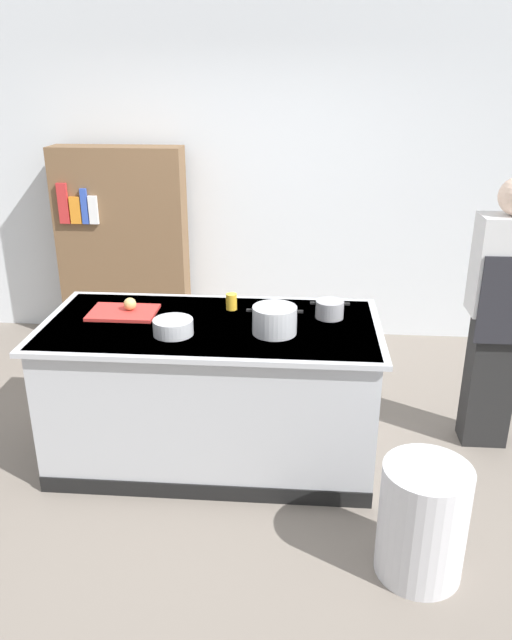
# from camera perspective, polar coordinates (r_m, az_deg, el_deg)

# --- Properties ---
(ground_plane) EXTENTS (10.00, 10.00, 0.00)m
(ground_plane) POSITION_cam_1_polar(r_m,az_deg,el_deg) (4.04, -3.85, -12.23)
(ground_plane) COLOR slate
(back_wall) EXTENTS (6.40, 0.12, 3.00)m
(back_wall) POSITION_cam_1_polar(r_m,az_deg,el_deg) (5.48, -1.09, 13.92)
(back_wall) COLOR silver
(back_wall) RESTS_ON ground_plane
(counter_island) EXTENTS (1.98, 0.98, 0.90)m
(counter_island) POSITION_cam_1_polar(r_m,az_deg,el_deg) (3.80, -4.02, -6.41)
(counter_island) COLOR #B7BABF
(counter_island) RESTS_ON ground_plane
(cutting_board) EXTENTS (0.40, 0.28, 0.02)m
(cutting_board) POSITION_cam_1_polar(r_m,az_deg,el_deg) (3.83, -12.15, 0.68)
(cutting_board) COLOR red
(cutting_board) RESTS_ON counter_island
(onion) EXTENTS (0.08, 0.08, 0.08)m
(onion) POSITION_cam_1_polar(r_m,az_deg,el_deg) (3.82, -11.56, 1.46)
(onion) COLOR tan
(onion) RESTS_ON cutting_board
(stock_pot) EXTENTS (0.32, 0.25, 0.16)m
(stock_pot) POSITION_cam_1_polar(r_m,az_deg,el_deg) (3.45, 1.72, -0.00)
(stock_pot) COLOR #B7BABF
(stock_pot) RESTS_ON counter_island
(sauce_pan) EXTENTS (0.23, 0.17, 0.10)m
(sauce_pan) POSITION_cam_1_polar(r_m,az_deg,el_deg) (3.70, 6.81, 1.00)
(sauce_pan) COLOR #99999E
(sauce_pan) RESTS_ON counter_island
(mixing_bowl) EXTENTS (0.22, 0.22, 0.09)m
(mixing_bowl) POSITION_cam_1_polar(r_m,az_deg,el_deg) (3.47, -7.65, -0.63)
(mixing_bowl) COLOR #B7BABF
(mixing_bowl) RESTS_ON counter_island
(juice_cup) EXTENTS (0.07, 0.07, 0.10)m
(juice_cup) POSITION_cam_1_polar(r_m,az_deg,el_deg) (3.81, -2.28, 1.71)
(juice_cup) COLOR yellow
(juice_cup) RESTS_ON counter_island
(trash_bin) EXTENTS (0.42, 0.42, 0.59)m
(trash_bin) POSITION_cam_1_polar(r_m,az_deg,el_deg) (3.17, 15.10, -17.45)
(trash_bin) COLOR silver
(trash_bin) RESTS_ON ground_plane
(person_chef) EXTENTS (0.38, 0.25, 1.72)m
(person_chef) POSITION_cam_1_polar(r_m,az_deg,el_deg) (4.04, 21.60, 0.78)
(person_chef) COLOR black
(person_chef) RESTS_ON ground_plane
(bookshelf) EXTENTS (1.10, 0.31, 1.70)m
(bookshelf) POSITION_cam_1_polar(r_m,az_deg,el_deg) (5.52, -12.15, 6.61)
(bookshelf) COLOR brown
(bookshelf) RESTS_ON ground_plane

